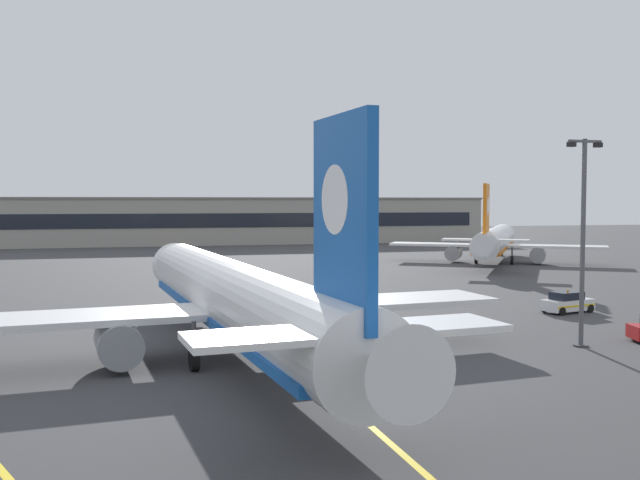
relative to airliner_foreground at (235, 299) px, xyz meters
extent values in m
plane|color=#3D3D3F|center=(2.82, -12.53, -3.37)|extent=(400.00, 400.00, 0.00)
cube|color=yellow|center=(2.82, 17.47, -3.37)|extent=(3.84, 179.97, 0.01)
cylinder|color=white|center=(-0.01, 0.15, 0.13)|extent=(7.24, 36.20, 3.80)
cone|color=white|center=(-1.87, 19.36, 0.13)|extent=(3.84, 2.94, 3.61)
cone|color=white|center=(1.85, -19.16, 0.53)|extent=(3.11, 3.06, 2.85)
cube|color=blue|center=(-0.01, 0.15, -0.91)|extent=(6.89, 33.32, 0.44)
cube|color=black|center=(-1.69, 17.47, 0.80)|extent=(2.94, 1.37, 0.60)
cube|color=white|center=(-0.07, 0.74, -0.72)|extent=(32.31, 7.86, 0.36)
cylinder|color=gray|center=(-6.15, -0.85, -1.94)|extent=(2.64, 3.80, 2.30)
cylinder|color=black|center=(-6.32, 0.99, -1.94)|extent=(1.96, 0.37, 1.95)
cylinder|color=gray|center=(6.20, 0.34, -1.94)|extent=(2.64, 3.80, 2.30)
cylinder|color=black|center=(6.02, 2.19, -1.94)|extent=(1.96, 0.37, 1.95)
cube|color=blue|center=(1.51, -15.58, 4.68)|extent=(0.86, 4.82, 7.20)
cylinder|color=white|center=(1.48, -15.28, 5.40)|extent=(0.67, 2.43, 2.40)
cube|color=white|center=(1.56, -16.18, 0.99)|extent=(11.22, 3.85, 0.24)
cylinder|color=#4C4C51|center=(-1.41, 14.58, -1.89)|extent=(0.24, 0.24, 1.60)
cylinder|color=black|center=(-1.41, 14.58, -2.92)|extent=(0.48, 0.93, 0.90)
cylinder|color=#4C4C51|center=(-2.41, -2.09, -1.59)|extent=(0.24, 0.24, 1.60)
cylinder|color=black|center=(-2.41, -2.09, -2.72)|extent=(0.52, 1.33, 1.30)
cylinder|color=#4C4C51|center=(2.77, -1.59, -1.59)|extent=(0.24, 0.24, 1.60)
cylinder|color=black|center=(2.77, -1.59, -2.72)|extent=(0.52, 1.33, 1.30)
cylinder|color=white|center=(44.24, 51.79, -0.11)|extent=(21.26, 29.99, 3.54)
cone|color=white|center=(54.05, 66.83, -0.11)|extent=(4.13, 3.86, 3.36)
cone|color=white|center=(34.38, 36.67, 0.26)|extent=(3.64, 3.63, 2.65)
cube|color=orange|center=(44.24, 51.79, -1.09)|extent=(19.73, 27.70, 0.41)
cube|color=black|center=(53.08, 65.35, 0.51)|extent=(2.78, 2.31, 0.56)
cube|color=white|center=(44.54, 52.26, -0.91)|extent=(27.38, 20.00, 0.33)
cylinder|color=gray|center=(39.20, 54.63, -2.04)|extent=(3.62, 3.97, 2.14)
cylinder|color=black|center=(40.14, 56.07, -2.04)|extent=(1.62, 1.13, 1.82)
cylinder|color=gray|center=(48.87, 48.33, -2.04)|extent=(3.62, 3.97, 2.14)
cylinder|color=black|center=(49.81, 49.77, -2.04)|extent=(1.62, 1.13, 1.82)
cube|color=orange|center=(36.21, 39.48, 4.12)|extent=(2.75, 3.94, 6.70)
cylinder|color=white|center=(36.36, 39.71, 4.79)|extent=(1.56, 2.09, 2.23)
cube|color=white|center=(35.90, 39.01, 0.68)|extent=(10.00, 7.77, 0.22)
cylinder|color=#4C4C51|center=(51.61, 63.09, -2.00)|extent=(0.22, 0.22, 1.49)
cylinder|color=black|center=(51.61, 63.09, -2.95)|extent=(0.77, 0.90, 0.84)
cylinder|color=#4C4C51|center=(41.20, 51.55, -1.72)|extent=(0.22, 0.22, 1.49)
cylinder|color=black|center=(41.20, 51.55, -2.76)|extent=(0.97, 1.22, 1.21)
cylinder|color=#4C4C51|center=(45.25, 48.91, -1.72)|extent=(0.22, 0.22, 1.49)
cylinder|color=black|center=(45.25, 48.91, -2.76)|extent=(0.97, 1.22, 1.21)
cylinder|color=#515156|center=(20.62, -1.77, 2.84)|extent=(0.28, 0.28, 12.41)
cylinder|color=#333338|center=(20.62, -1.77, -3.32)|extent=(0.90, 0.90, 0.10)
cube|color=#515156|center=(20.62, -1.77, 8.89)|extent=(2.20, 0.16, 0.16)
cube|color=black|center=(19.72, -1.77, 8.69)|extent=(0.44, 0.36, 0.28)
cube|color=black|center=(21.52, -1.77, 8.69)|extent=(0.44, 0.36, 0.28)
cylinder|color=black|center=(25.17, -0.77, -3.05)|extent=(0.67, 0.36, 0.64)
cube|color=white|center=(27.57, 9.88, -2.75)|extent=(4.51, 2.75, 0.84)
cube|color=black|center=(27.48, 9.86, -2.03)|extent=(2.62, 2.09, 0.60)
cylinder|color=orange|center=(27.57, 9.88, -1.65)|extent=(0.14, 0.14, 0.14)
cube|color=yellow|center=(27.57, 9.88, -2.75)|extent=(4.31, 2.73, 0.14)
cylinder|color=black|center=(26.28, 8.66, -3.05)|extent=(0.67, 0.37, 0.64)
cylinder|color=black|center=(25.86, 10.37, -3.05)|extent=(0.67, 0.37, 0.64)
cylinder|color=black|center=(29.29, 9.40, -3.05)|extent=(0.67, 0.37, 0.64)
cylinder|color=black|center=(28.87, 11.11, -3.05)|extent=(0.67, 0.37, 0.64)
cone|color=orange|center=(1.14, 16.34, -3.09)|extent=(0.36, 0.36, 0.55)
cylinder|color=white|center=(1.14, 16.34, -3.07)|extent=(0.23, 0.23, 0.07)
cube|color=orange|center=(1.14, 16.34, -3.35)|extent=(0.44, 0.44, 0.03)
cube|color=#9E998E|center=(-1.81, 107.49, 1.19)|extent=(139.69, 12.00, 9.11)
cube|color=black|center=(-1.81, 101.44, 1.59)|extent=(134.10, 0.12, 2.80)
cube|color=slate|center=(-1.81, 107.49, 5.94)|extent=(140.09, 12.40, 0.40)
camera|label=1|loc=(-5.49, -38.76, 5.34)|focal=40.07mm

